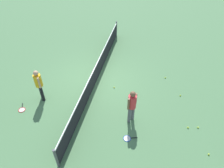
{
  "coord_description": "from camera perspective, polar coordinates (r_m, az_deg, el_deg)",
  "views": [
    {
      "loc": [
        -8.22,
        -2.72,
        7.27
      ],
      "look_at": [
        -1.16,
        -1.1,
        0.9
      ],
      "focal_mm": 33.63,
      "sensor_mm": 36.0,
      "label": 1
    }
  ],
  "objects": [
    {
      "name": "tennis_ball_stray_right",
      "position": [
        9.76,
        22.36,
        -10.89
      ],
      "size": [
        0.07,
        0.07,
        0.07
      ],
      "primitive_type": "sphere",
      "color": "#C6E033",
      "rests_on": "ground_plane"
    },
    {
      "name": "tennis_racket_far_player",
      "position": [
        10.58,
        -23.28,
        -6.36
      ],
      "size": [
        0.6,
        0.42,
        0.03
      ],
      "color": "red",
      "rests_on": "ground_plane"
    },
    {
      "name": "tennis_racket_near_player",
      "position": [
        8.79,
        4.31,
        -14.51
      ],
      "size": [
        0.4,
        0.61,
        0.03
      ],
      "color": "blue",
      "rests_on": "ground_plane"
    },
    {
      "name": "tennis_ball_near_player",
      "position": [
        9.6,
        19.96,
        -11.06
      ],
      "size": [
        0.07,
        0.07,
        0.07
      ],
      "primitive_type": "sphere",
      "color": "#C6E033",
      "rests_on": "ground_plane"
    },
    {
      "name": "ground_plane",
      "position": [
        11.3,
        -4.13,
        1.18
      ],
      "size": [
        40.0,
        40.0,
        0.0
      ],
      "primitive_type": "plane",
      "color": "#4C7A4C"
    },
    {
      "name": "court_net",
      "position": [
        10.99,
        -4.26,
        3.18
      ],
      "size": [
        10.09,
        0.09,
        1.07
      ],
      "color": "#4C4C51",
      "rests_on": "ground_plane"
    },
    {
      "name": "player_near_side",
      "position": [
        8.62,
        5.45,
        -5.51
      ],
      "size": [
        0.48,
        0.47,
        1.7
      ],
      "color": "#595960",
      "rests_on": "ground_plane"
    },
    {
      "name": "tennis_ball_baseline",
      "position": [
        9.13,
        24.8,
        -16.98
      ],
      "size": [
        0.07,
        0.07,
        0.07
      ],
      "primitive_type": "sphere",
      "color": "#C6E033",
      "rests_on": "ground_plane"
    },
    {
      "name": "player_far_side",
      "position": [
        10.09,
        -19.3,
        0.24
      ],
      "size": [
        0.48,
        0.48,
        1.7
      ],
      "color": "black",
      "rests_on": "ground_plane"
    },
    {
      "name": "tennis_ball_stray_left",
      "position": [
        11.71,
        14.27,
        1.69
      ],
      "size": [
        0.07,
        0.07,
        0.07
      ],
      "primitive_type": "sphere",
      "color": "#C6E033",
      "rests_on": "ground_plane"
    },
    {
      "name": "tennis_ball_midcourt",
      "position": [
        10.86,
        18.07,
        -2.98
      ],
      "size": [
        0.07,
        0.07,
        0.07
      ],
      "primitive_type": "sphere",
      "color": "#C6E033",
      "rests_on": "ground_plane"
    },
    {
      "name": "tennis_ball_by_net",
      "position": [
        10.76,
        0.59,
        -0.94
      ],
      "size": [
        0.07,
        0.07,
        0.07
      ],
      "primitive_type": "sphere",
      "color": "#C6E033",
      "rests_on": "ground_plane"
    }
  ]
}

